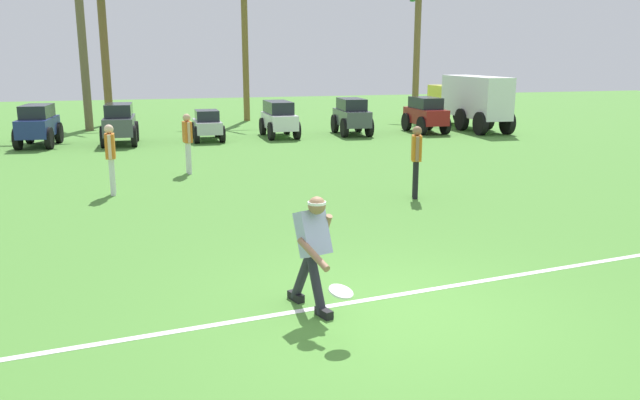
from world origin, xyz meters
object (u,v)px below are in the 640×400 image
at_px(teammate_deep, 188,138).
at_px(parked_car_slot_d, 207,125).
at_px(palm_tree_far_left, 81,27).
at_px(frisbee_thrower, 313,247).
at_px(palm_tree_left_of_centre, 104,43).
at_px(parked_car_slot_g, 426,114).
at_px(frisbee_in_flight, 341,292).
at_px(box_truck, 469,99).
at_px(parked_car_slot_b, 38,124).
at_px(parked_car_slot_e, 279,118).
at_px(teammate_near_sideline, 416,155).
at_px(palm_tree_right_of_centre, 244,33).
at_px(palm_tree_far_right, 417,44).
at_px(parked_car_slot_f, 352,116).
at_px(parked_car_slot_c, 120,123).
at_px(teammate_midfield, 111,153).

bearing_deg(teammate_deep, parked_car_slot_d, 79.81).
bearing_deg(palm_tree_far_left, frisbee_thrower, -79.25).
height_order(teammate_deep, palm_tree_left_of_centre, palm_tree_left_of_centre).
xyz_separation_m(parked_car_slot_d, parked_car_slot_g, (8.69, -0.02, 0.18)).
bearing_deg(frisbee_thrower, frisbee_in_flight, -84.97).
bearing_deg(palm_tree_far_left, box_truck, -13.32).
distance_m(parked_car_slot_b, box_truck, 16.75).
height_order(parked_car_slot_e, palm_tree_left_of_centre, palm_tree_left_of_centre).
distance_m(box_truck, palm_tree_far_left, 16.09).
distance_m(frisbee_in_flight, parked_car_slot_g, 19.27).
xyz_separation_m(parked_car_slot_d, palm_tree_left_of_centre, (-3.65, 6.76, 2.99)).
xyz_separation_m(frisbee_thrower, frisbee_in_flight, (0.08, -0.86, -0.25)).
bearing_deg(frisbee_thrower, parked_car_slot_g, 60.49).
bearing_deg(parked_car_slot_e, teammate_near_sideline, -87.02).
distance_m(palm_tree_right_of_centre, palm_tree_far_right, 8.41).
bearing_deg(palm_tree_far_right, palm_tree_far_left, -174.60).
height_order(frisbee_thrower, palm_tree_left_of_centre, palm_tree_left_of_centre).
height_order(frisbee_in_flight, palm_tree_far_left, palm_tree_far_left).
xyz_separation_m(parked_car_slot_e, parked_car_slot_f, (2.88, -0.09, 0.02)).
bearing_deg(parked_car_slot_b, palm_tree_far_right, 19.35).
bearing_deg(parked_car_slot_c, parked_car_slot_e, 4.47).
bearing_deg(parked_car_slot_c, parked_car_slot_d, 4.01).
height_order(box_truck, palm_tree_far_left, palm_tree_far_left).
bearing_deg(frisbee_thrower, palm_tree_far_left, 100.75).
height_order(parked_car_slot_c, box_truck, box_truck).
bearing_deg(palm_tree_far_right, parked_car_slot_c, -156.45).
bearing_deg(palm_tree_left_of_centre, frisbee_in_flight, -82.16).
relative_size(frisbee_in_flight, teammate_near_sideline, 0.24).
distance_m(frisbee_thrower, palm_tree_right_of_centre, 23.22).
distance_m(teammate_midfield, palm_tree_left_of_centre, 15.71).
bearing_deg(palm_tree_right_of_centre, parked_car_slot_g, -47.28).
height_order(parked_car_slot_e, box_truck, box_truck).
height_order(teammate_near_sideline, parked_car_slot_g, teammate_near_sideline).
xyz_separation_m(teammate_deep, palm_tree_far_right, (12.08, 12.42, 2.65)).
xyz_separation_m(teammate_near_sideline, palm_tree_far_right, (7.60, 16.72, 2.65)).
distance_m(teammate_near_sideline, box_truck, 13.97).
xyz_separation_m(frisbee_thrower, palm_tree_far_right, (11.36, 22.02, 2.79)).
relative_size(parked_car_slot_c, parked_car_slot_d, 1.08).
bearing_deg(frisbee_in_flight, parked_car_slot_c, 98.96).
xyz_separation_m(teammate_midfield, palm_tree_far_left, (-1.36, 13.13, 3.20)).
bearing_deg(palm_tree_left_of_centre, teammate_deep, -79.48).
bearing_deg(box_truck, parked_car_slot_c, -176.01).
distance_m(teammate_deep, parked_car_slot_c, 6.61).
height_order(teammate_deep, parked_car_slot_g, teammate_deep).
xyz_separation_m(box_truck, palm_tree_far_right, (-0.14, 5.09, 2.36)).
xyz_separation_m(frisbee_thrower, parked_car_slot_d, (0.45, 16.16, -0.24)).
height_order(parked_car_slot_f, parked_car_slot_g, same).
height_order(frisbee_thrower, palm_tree_right_of_centre, palm_tree_right_of_centre).
height_order(teammate_midfield, palm_tree_far_left, palm_tree_far_left).
distance_m(teammate_midfield, parked_car_slot_b, 9.15).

